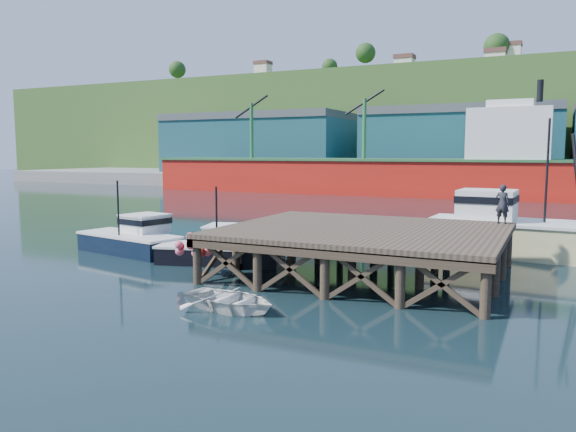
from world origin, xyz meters
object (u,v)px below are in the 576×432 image
Objects in this scene: boat_navy at (133,238)px; dinghy at (230,300)px; boat_black at (222,248)px; dockworker at (502,204)px; trawler at (529,229)px.

boat_navy reaches higher than dinghy.
dockworker reaches higher than boat_black.
boat_black is 0.60× the size of trawler.
boat_navy is at bearing 28.44° from dockworker.
dinghy is 14.30m from dockworker.
boat_navy is 13.13m from dinghy.
dinghy is (-8.89, -15.44, -1.11)m from trawler.
dockworker is at bearing 23.84° from boat_navy.
dockworker is (7.83, 11.66, 2.68)m from dinghy.
boat_black is at bearing 35.26° from dockworker.
dockworker is at bearing 4.56° from boat_black.
dockworker reaches higher than boat_navy.
trawler reaches higher than dinghy.
boat_navy is 0.61× the size of trawler.
boat_navy is at bearing 64.20° from dinghy.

